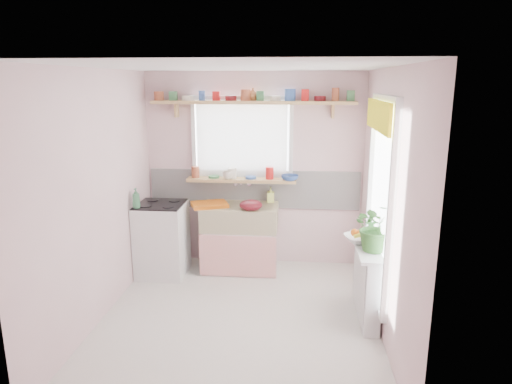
{
  "coord_description": "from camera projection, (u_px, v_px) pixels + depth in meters",
  "views": [
    {
      "loc": [
        0.57,
        -4.2,
        2.37
      ],
      "look_at": [
        0.12,
        0.55,
        1.21
      ],
      "focal_mm": 32.0,
      "sensor_mm": 36.0,
      "label": 1
    }
  ],
  "objects": [
    {
      "name": "fruit",
      "position": [
        360.0,
        233.0,
        4.63
      ],
      "size": [
        0.2,
        0.14,
        0.1
      ],
      "color": "orange",
      "rests_on": "fruit_bowl"
    },
    {
      "name": "room",
      "position": [
        306.0,
        173.0,
        5.12
      ],
      "size": [
        3.2,
        3.2,
        3.2
      ],
      "color": "silver",
      "rests_on": "ground"
    },
    {
      "name": "cooker",
      "position": [
        162.0,
        239.0,
        5.68
      ],
      "size": [
        0.58,
        0.58,
        0.93
      ],
      "color": "white",
      "rests_on": "ground"
    },
    {
      "name": "colander",
      "position": [
        251.0,
        205.0,
        5.52
      ],
      "size": [
        0.29,
        0.29,
        0.13
      ],
      "primitive_type": "ellipsoid",
      "rotation": [
        0.0,
        0.0,
        0.05
      ],
      "color": "#580F17",
      "rests_on": "sink_unit"
    },
    {
      "name": "sill_cup",
      "position": [
        228.0,
        175.0,
        5.79
      ],
      "size": [
        0.14,
        0.14,
        0.1
      ],
      "primitive_type": "imported",
      "rotation": [
        0.0,
        0.0,
        0.06
      ],
      "color": "beige",
      "rests_on": "windowsill"
    },
    {
      "name": "fruit_bowl",
      "position": [
        359.0,
        239.0,
        4.64
      ],
      "size": [
        0.37,
        0.37,
        0.07
      ],
      "primitive_type": "imported",
      "rotation": [
        0.0,
        0.0,
        0.3
      ],
      "color": "white",
      "rests_on": "radiator_ledge"
    },
    {
      "name": "sill_bowl",
      "position": [
        290.0,
        178.0,
        5.72
      ],
      "size": [
        0.22,
        0.22,
        0.07
      ],
      "primitive_type": "imported",
      "rotation": [
        0.0,
        0.0,
        -0.03
      ],
      "color": "#30549E",
      "rests_on": "windowsill"
    },
    {
      "name": "windowsill",
      "position": [
        242.0,
        180.0,
        5.85
      ],
      "size": [
        1.4,
        0.22,
        0.04
      ],
      "primitive_type": "cube",
      "color": "tan",
      "rests_on": "room"
    },
    {
      "name": "soap_bottle_sink",
      "position": [
        271.0,
        195.0,
        5.88
      ],
      "size": [
        0.09,
        0.1,
        0.2
      ],
      "primitive_type": "imported",
      "rotation": [
        0.0,
        0.0,
        0.06
      ],
      "color": "#DCEE6A",
      "rests_on": "sink_unit"
    },
    {
      "name": "dish_tray",
      "position": [
        209.0,
        204.0,
        5.71
      ],
      "size": [
        0.52,
        0.46,
        0.04
      ],
      "primitive_type": "cube",
      "rotation": [
        0.0,
        0.0,
        0.38
      ],
      "color": "orange",
      "rests_on": "sink_unit"
    },
    {
      "name": "pine_shelf",
      "position": [
        253.0,
        102.0,
        5.6
      ],
      "size": [
        2.52,
        0.24,
        0.04
      ],
      "primitive_type": "cube",
      "color": "tan",
      "rests_on": "room"
    },
    {
      "name": "herb_pot",
      "position": [
        371.0,
        230.0,
        4.69
      ],
      "size": [
        0.13,
        0.11,
        0.22
      ],
      "primitive_type": "imported",
      "rotation": [
        0.0,
        0.0,
        0.29
      ],
      "color": "#245A24",
      "rests_on": "radiator_ledge"
    },
    {
      "name": "shelf_vase",
      "position": [
        253.0,
        94.0,
        5.63
      ],
      "size": [
        0.15,
        0.15,
        0.15
      ],
      "primitive_type": "imported",
      "rotation": [
        0.0,
        0.0,
        -0.05
      ],
      "color": "#A35D32",
      "rests_on": "pine_shelf"
    },
    {
      "name": "radiator_ledge",
      "position": [
        367.0,
        280.0,
        4.66
      ],
      "size": [
        0.22,
        0.95,
        0.78
      ],
      "color": "white",
      "rests_on": "ground"
    },
    {
      "name": "sink_unit",
      "position": [
        240.0,
        237.0,
        5.84
      ],
      "size": [
        0.95,
        0.65,
        1.11
      ],
      "color": "white",
      "rests_on": "ground"
    },
    {
      "name": "jade_plant",
      "position": [
        376.0,
        227.0,
        4.36
      ],
      "size": [
        0.51,
        0.46,
        0.49
      ],
      "primitive_type": "imported",
      "rotation": [
        0.0,
        0.0,
        0.2
      ],
      "color": "#326127",
      "rests_on": "radiator_ledge"
    },
    {
      "name": "shelf_crockery",
      "position": [
        253.0,
        96.0,
        5.58
      ],
      "size": [
        2.47,
        0.11,
        0.12
      ],
      "color": "#A55133",
      "rests_on": "pine_shelf"
    },
    {
      "name": "sill_crockery",
      "position": [
        238.0,
        174.0,
        5.84
      ],
      "size": [
        1.35,
        0.11,
        0.12
      ],
      "color": "#A55133",
      "rests_on": "windowsill"
    },
    {
      "name": "cooker_bottle",
      "position": [
        136.0,
        198.0,
        5.36
      ],
      "size": [
        0.1,
        0.1,
        0.24
      ],
      "primitive_type": "imported",
      "rotation": [
        0.0,
        0.0,
        -0.1
      ],
      "color": "#3D7A50",
      "rests_on": "cooker"
    }
  ]
}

